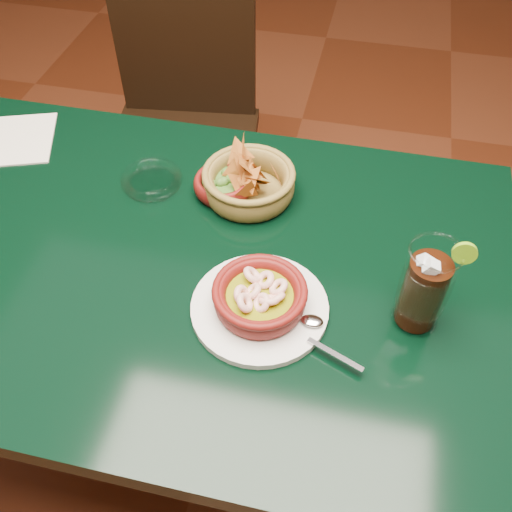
% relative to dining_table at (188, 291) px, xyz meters
% --- Properties ---
extents(ground, '(7.00, 7.00, 0.00)m').
position_rel_dining_table_xyz_m(ground, '(0.00, 0.00, -0.65)').
color(ground, '#471C0C').
rests_on(ground, ground).
extents(dining_table, '(1.20, 0.80, 0.75)m').
position_rel_dining_table_xyz_m(dining_table, '(0.00, 0.00, 0.00)').
color(dining_table, black).
rests_on(dining_table, ground).
extents(dining_chair, '(0.49, 0.49, 0.94)m').
position_rel_dining_table_xyz_m(dining_chair, '(-0.25, 0.71, -0.14)').
color(dining_chair, black).
rests_on(dining_chair, ground).
extents(shrimp_plate, '(0.30, 0.23, 0.07)m').
position_rel_dining_table_xyz_m(shrimp_plate, '(0.16, -0.09, 0.13)').
color(shrimp_plate, silver).
rests_on(shrimp_plate, dining_table).
extents(chip_basket, '(0.22, 0.22, 0.13)m').
position_rel_dining_table_xyz_m(chip_basket, '(0.08, 0.19, 0.13)').
color(chip_basket, olive).
rests_on(chip_basket, dining_table).
extents(guacamole_ramekin, '(0.14, 0.14, 0.05)m').
position_rel_dining_table_xyz_m(guacamole_ramekin, '(0.03, 0.19, 0.12)').
color(guacamole_ramekin, '#550E0C').
rests_on(guacamole_ramekin, dining_table).
extents(cola_drink, '(0.17, 0.17, 0.19)m').
position_rel_dining_table_xyz_m(cola_drink, '(0.41, -0.05, 0.18)').
color(cola_drink, white).
rests_on(cola_drink, dining_table).
extents(glass_ashtray, '(0.13, 0.13, 0.03)m').
position_rel_dining_table_xyz_m(glass_ashtray, '(-0.12, 0.17, 0.11)').
color(glass_ashtray, white).
rests_on(glass_ashtray, dining_table).
extents(paper_menu, '(0.19, 0.22, 0.00)m').
position_rel_dining_table_xyz_m(paper_menu, '(-0.46, 0.26, 0.10)').
color(paper_menu, beige).
rests_on(paper_menu, dining_table).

